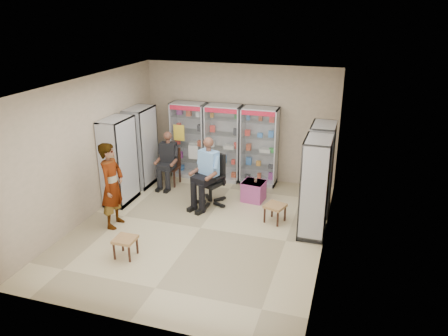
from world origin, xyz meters
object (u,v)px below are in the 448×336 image
(cabinet_back_right, at_px, (259,146))
(cabinet_right_near, at_px, (315,187))
(seated_shopkeeper, at_px, (209,174))
(cabinet_left_near, at_px, (119,161))
(cabinet_back_left, at_px, (189,140))
(woven_stool_b, at_px, (126,247))
(pink_trunk, at_px, (254,191))
(cabinet_right_far, at_px, (320,168))
(cabinet_back_mid, at_px, (224,143))
(wooden_chair, at_px, (170,167))
(standing_man, at_px, (112,185))
(woven_stool_a, at_px, (275,213))
(cabinet_left_far, at_px, (141,147))
(office_chair, at_px, (210,180))

(cabinet_back_right, height_order, cabinet_right_near, same)
(seated_shopkeeper, bearing_deg, cabinet_left_near, -147.30)
(cabinet_back_left, bearing_deg, woven_stool_b, -84.98)
(pink_trunk, bearing_deg, cabinet_right_far, -2.47)
(cabinet_right_far, bearing_deg, cabinet_back_mid, 66.35)
(cabinet_right_near, xyz_separation_m, wooden_chair, (-3.78, 1.50, -0.53))
(cabinet_right_near, distance_m, cabinet_left_near, 4.46)
(standing_man, bearing_deg, woven_stool_b, -144.13)
(cabinet_right_far, bearing_deg, woven_stool_a, 136.58)
(cabinet_back_right, xyz_separation_m, cabinet_left_near, (-2.83, -2.03, 0.00))
(cabinet_back_right, relative_size, cabinet_left_far, 1.00)
(seated_shopkeeper, xyz_separation_m, pink_trunk, (0.91, 0.53, -0.53))
(cabinet_back_mid, xyz_separation_m, cabinet_left_far, (-1.88, -0.93, 0.00))
(cabinet_right_far, bearing_deg, cabinet_left_far, 87.43)
(cabinet_right_far, bearing_deg, cabinet_back_left, 72.25)
(wooden_chair, distance_m, seated_shopkeeper, 1.65)
(cabinet_back_left, distance_m, cabinet_right_far, 3.71)
(standing_man, bearing_deg, office_chair, -47.56)
(seated_shopkeeper, relative_size, pink_trunk, 3.13)
(office_chair, bearing_deg, cabinet_right_far, 30.70)
(cabinet_back_mid, relative_size, cabinet_back_right, 1.00)
(cabinet_right_far, xyz_separation_m, standing_man, (-3.98, -2.01, -0.09))
(pink_trunk, xyz_separation_m, woven_stool_a, (0.69, -0.92, -0.04))
(cabinet_back_right, height_order, wooden_chair, cabinet_back_right)
(cabinet_left_far, distance_m, standing_man, 2.26)
(wooden_chair, bearing_deg, pink_trunk, -8.37)
(cabinet_left_near, xyz_separation_m, standing_man, (0.48, -1.11, -0.09))
(woven_stool_a, relative_size, woven_stool_b, 1.04)
(cabinet_back_mid, height_order, cabinet_back_right, same)
(woven_stool_b, bearing_deg, standing_man, 128.73)
(cabinet_back_mid, bearing_deg, woven_stool_b, -98.00)
(cabinet_right_near, relative_size, woven_stool_b, 5.24)
(cabinet_back_left, bearing_deg, seated_shopkeeper, -55.09)
(cabinet_left_near, height_order, office_chair, cabinet_left_near)
(woven_stool_b, bearing_deg, pink_trunk, 61.75)
(seated_shopkeeper, height_order, woven_stool_a, seated_shopkeeper)
(cabinet_back_mid, distance_m, cabinet_back_right, 0.95)
(cabinet_right_near, relative_size, woven_stool_a, 5.04)
(cabinet_back_mid, height_order, cabinet_left_near, same)
(pink_trunk, xyz_separation_m, woven_stool_b, (-1.66, -3.09, -0.04))
(cabinet_back_mid, xyz_separation_m, cabinet_right_near, (2.58, -2.23, 0.00))
(cabinet_back_mid, height_order, standing_man, cabinet_back_mid)
(cabinet_right_far, height_order, woven_stool_a, cabinet_right_far)
(cabinet_back_right, height_order, cabinet_left_far, same)
(cabinet_back_left, height_order, office_chair, cabinet_back_left)
(cabinet_right_far, distance_m, woven_stool_a, 1.43)
(cabinet_left_near, height_order, woven_stool_b, cabinet_left_near)
(cabinet_right_near, xyz_separation_m, woven_stool_b, (-3.16, -1.93, -0.81))
(office_chair, distance_m, woven_stool_a, 1.71)
(cabinet_left_far, height_order, woven_stool_a, cabinet_left_far)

